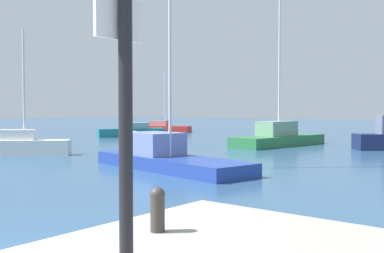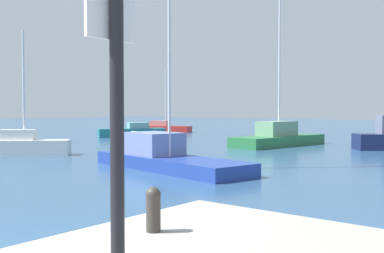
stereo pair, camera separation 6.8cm
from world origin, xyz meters
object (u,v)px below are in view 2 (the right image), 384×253
(sailboat_white_distant_north, at_px, (23,145))
(sailboat_green_near_pier, at_px, (278,137))
(sailboat_red_far_right, at_px, (165,128))
(motorboat_teal_center_channel, at_px, (132,131))
(sailboat_blue_behind_lamppost, at_px, (165,156))
(mooring_bollard, at_px, (153,207))

(sailboat_white_distant_north, relative_size, sailboat_green_near_pier, 0.53)
(sailboat_white_distant_north, height_order, sailboat_red_far_right, sailboat_white_distant_north)
(motorboat_teal_center_channel, xyz_separation_m, sailboat_blue_behind_lamppost, (-14.44, -17.08, 0.09))
(motorboat_teal_center_channel, height_order, sailboat_green_near_pier, sailboat_green_near_pier)
(sailboat_white_distant_north, bearing_deg, mooring_bollard, -116.63)
(motorboat_teal_center_channel, height_order, sailboat_blue_behind_lamppost, sailboat_blue_behind_lamppost)
(sailboat_white_distant_north, relative_size, sailboat_red_far_right, 1.01)
(sailboat_red_far_right, bearing_deg, sailboat_blue_behind_lamppost, -137.52)
(motorboat_teal_center_channel, bearing_deg, sailboat_white_distant_north, -153.37)
(mooring_bollard, distance_m, sailboat_blue_behind_lamppost, 13.25)
(sailboat_white_distant_north, height_order, motorboat_teal_center_channel, sailboat_white_distant_north)
(sailboat_red_far_right, bearing_deg, motorboat_teal_center_channel, -157.75)
(sailboat_blue_behind_lamppost, bearing_deg, mooring_bollard, -138.18)
(sailboat_blue_behind_lamppost, bearing_deg, sailboat_white_distant_north, 94.06)
(mooring_bollard, relative_size, sailboat_green_near_pier, 0.05)
(sailboat_blue_behind_lamppost, bearing_deg, sailboat_green_near_pier, 9.04)
(sailboat_green_near_pier, bearing_deg, sailboat_blue_behind_lamppost, -170.96)
(motorboat_teal_center_channel, bearing_deg, sailboat_red_far_right, 22.25)
(sailboat_blue_behind_lamppost, relative_size, sailboat_green_near_pier, 0.93)
(mooring_bollard, bearing_deg, sailboat_white_distant_north, 63.37)
(sailboat_white_distant_north, bearing_deg, motorboat_teal_center_channel, 26.63)
(sailboat_white_distant_north, xyz_separation_m, sailboat_red_far_right, (22.73, 10.69, -0.09))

